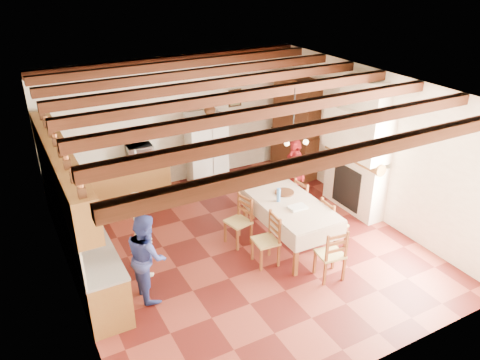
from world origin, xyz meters
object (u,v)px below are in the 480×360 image
(chair_right_far, at_px, (306,201))
(person_woman_blue, at_px, (147,256))
(refrigerator, at_px, (207,150))
(chair_left_near, at_px, (266,240))
(hutch, at_px, (297,127))
(chair_end_near, at_px, (330,253))
(microwave, at_px, (140,152))
(chair_end_far, at_px, (260,194))
(person_man, at_px, (141,234))
(dining_table, at_px, (289,206))
(chair_right_near, at_px, (334,222))
(person_woman_red, at_px, (294,171))
(chair_left_far, at_px, (238,221))

(chair_right_far, xyz_separation_m, person_woman_blue, (-3.54, -0.66, 0.25))
(refrigerator, distance_m, chair_left_near, 3.43)
(chair_left_near, bearing_deg, hutch, 143.04)
(hutch, relative_size, chair_end_near, 2.49)
(microwave, bearing_deg, chair_end_far, -45.39)
(chair_right_far, relative_size, microwave, 1.75)
(chair_left_near, height_order, person_man, person_man)
(person_woman_blue, bearing_deg, refrigerator, -37.48)
(hutch, xyz_separation_m, chair_left_near, (-2.64, -2.94, -0.72))
(refrigerator, relative_size, dining_table, 0.84)
(chair_right_near, bearing_deg, chair_left_near, 88.38)
(chair_right_far, bearing_deg, person_woman_red, -22.43)
(chair_right_far, relative_size, person_woman_blue, 0.66)
(dining_table, height_order, chair_right_far, chair_right_far)
(chair_right_far, xyz_separation_m, chair_end_far, (-0.67, 0.72, 0.00))
(person_woman_red, relative_size, microwave, 2.70)
(chair_left_near, relative_size, chair_right_near, 1.00)
(hutch, xyz_separation_m, chair_left_far, (-2.76, -2.15, -0.72))
(chair_right_far, relative_size, chair_end_near, 1.00)
(hutch, relative_size, microwave, 4.37)
(person_woman_red, bearing_deg, chair_left_near, -36.13)
(chair_end_far, xyz_separation_m, person_woman_blue, (-2.87, -1.38, 0.25))
(hutch, bearing_deg, microwave, 163.52)
(dining_table, xyz_separation_m, person_woman_red, (1.03, 1.32, -0.06))
(person_woman_blue, bearing_deg, chair_left_near, -94.27)
(person_man, bearing_deg, chair_left_near, -118.38)
(chair_left_near, xyz_separation_m, person_woman_red, (1.73, 1.67, 0.26))
(chair_right_far, bearing_deg, refrigerator, 16.81)
(chair_left_near, distance_m, person_woman_blue, 2.09)
(hutch, xyz_separation_m, person_woman_red, (-0.91, -1.27, -0.46))
(chair_left_near, distance_m, chair_end_far, 1.75)
(chair_end_near, xyz_separation_m, person_woman_red, (0.99, 2.52, 0.26))
(chair_left_far, relative_size, microwave, 1.75)
(chair_left_near, xyz_separation_m, chair_end_near, (0.74, -0.85, 0.00))
(chair_end_near, height_order, chair_end_far, same)
(chair_left_near, relative_size, chair_end_far, 1.00)
(person_man, bearing_deg, person_woman_red, -83.27)
(dining_table, bearing_deg, chair_right_near, -31.94)
(chair_left_near, distance_m, chair_right_near, 1.42)
(chair_right_near, distance_m, microwave, 4.47)
(person_man, bearing_deg, chair_end_near, -127.87)
(chair_left_near, height_order, chair_right_near, same)
(dining_table, distance_m, chair_end_near, 1.24)
(dining_table, xyz_separation_m, chair_end_far, (0.10, 1.20, -0.32))
(chair_right_far, distance_m, person_woman_red, 0.91)
(person_woman_blue, distance_m, microwave, 3.56)
(chair_right_far, bearing_deg, chair_end_far, 37.79)
(chair_left_far, xyz_separation_m, person_man, (-1.85, -0.03, 0.30))
(refrigerator, relative_size, chair_end_near, 1.79)
(chair_left_far, relative_size, chair_end_near, 1.00)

